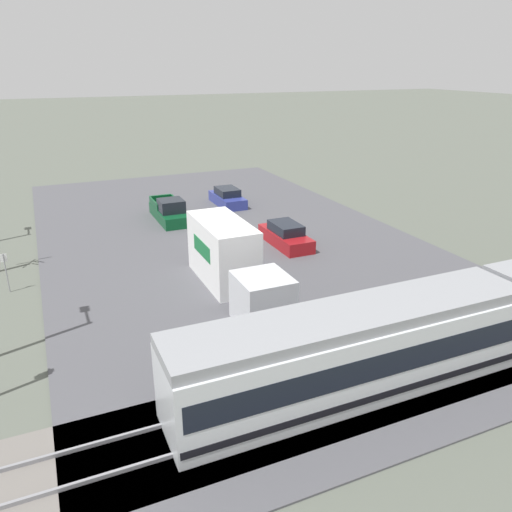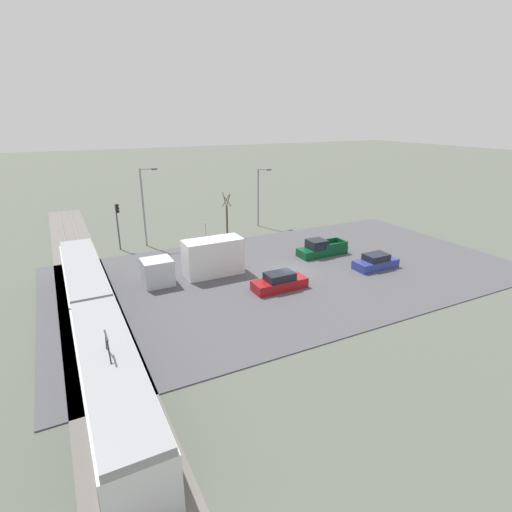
% 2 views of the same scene
% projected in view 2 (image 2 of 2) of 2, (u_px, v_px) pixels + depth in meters
% --- Properties ---
extents(ground_plane, '(320.00, 320.00, 0.00)m').
position_uv_depth(ground_plane, '(290.00, 272.00, 37.96)').
color(ground_plane, '#565B51').
extents(road_surface, '(23.85, 42.99, 0.08)m').
position_uv_depth(road_surface, '(290.00, 272.00, 37.95)').
color(road_surface, '#4C4C51').
rests_on(road_surface, ground).
extents(rail_bed, '(75.15, 4.40, 0.22)m').
position_uv_depth(rail_bed, '(90.00, 311.00, 30.26)').
color(rail_bed, slate).
rests_on(rail_bed, ground).
extents(light_rail_tram, '(27.76, 2.82, 4.36)m').
position_uv_depth(light_rail_tram, '(96.00, 322.00, 25.34)').
color(light_rail_tram, silver).
rests_on(light_rail_tram, ground).
extents(box_truck, '(2.35, 9.15, 3.37)m').
position_uv_depth(box_truck, '(200.00, 260.00, 36.20)').
color(box_truck, silver).
rests_on(box_truck, ground).
extents(pickup_truck, '(1.91, 5.38, 1.75)m').
position_uv_depth(pickup_truck, '(321.00, 249.00, 42.15)').
color(pickup_truck, '#0C4723').
rests_on(pickup_truck, ground).
extents(sedan_car_0, '(1.87, 4.39, 1.43)m').
position_uv_depth(sedan_car_0, '(376.00, 262.00, 38.53)').
color(sedan_car_0, navy).
rests_on(sedan_car_0, ground).
extents(sedan_car_1, '(1.83, 4.72, 1.47)m').
position_uv_depth(sedan_car_1, '(280.00, 282.00, 33.88)').
color(sedan_car_1, maroon).
rests_on(sedan_car_1, ground).
extents(traffic_light_pole, '(0.28, 0.47, 5.09)m').
position_uv_depth(traffic_light_pole, '(118.00, 220.00, 43.28)').
color(traffic_light_pole, '#47474C').
rests_on(traffic_light_pole, ground).
extents(street_tree, '(1.23, 1.02, 5.22)m').
position_uv_depth(street_tree, '(227.00, 216.00, 49.09)').
color(street_tree, brown).
rests_on(street_tree, ground).
extents(street_lamp_near_crossing, '(0.36, 1.95, 8.73)m').
position_uv_depth(street_lamp_near_crossing, '(145.00, 202.00, 44.02)').
color(street_lamp_near_crossing, gray).
rests_on(street_lamp_near_crossing, ground).
extents(street_lamp_mid_block, '(0.36, 1.95, 7.57)m').
position_uv_depth(street_lamp_mid_block, '(260.00, 193.00, 52.37)').
color(street_lamp_mid_block, gray).
rests_on(street_lamp_mid_block, ground).
extents(no_parking_sign, '(0.32, 0.08, 2.13)m').
position_uv_depth(no_parking_sign, '(205.00, 229.00, 47.26)').
color(no_parking_sign, gray).
rests_on(no_parking_sign, ground).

